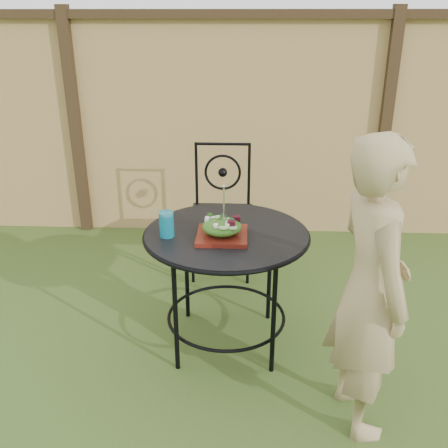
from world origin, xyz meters
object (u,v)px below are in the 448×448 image
at_px(patio_table, 226,254).
at_px(patio_chair, 222,206).
at_px(diner, 370,290).
at_px(salad_plate, 222,236).

xyz_separation_m(patio_table, patio_chair, (-0.07, 0.97, -0.08)).
distance_m(diner, salad_plate, 0.84).
distance_m(patio_table, patio_chair, 0.97).
bearing_deg(diner, patio_chair, 14.72).
distance_m(patio_table, salad_plate, 0.17).
relative_size(patio_table, patio_chair, 0.97).
height_order(patio_table, salad_plate, salad_plate).
bearing_deg(salad_plate, patio_table, 74.56).
height_order(patio_chair, diner, diner).
bearing_deg(patio_chair, patio_table, -85.73).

